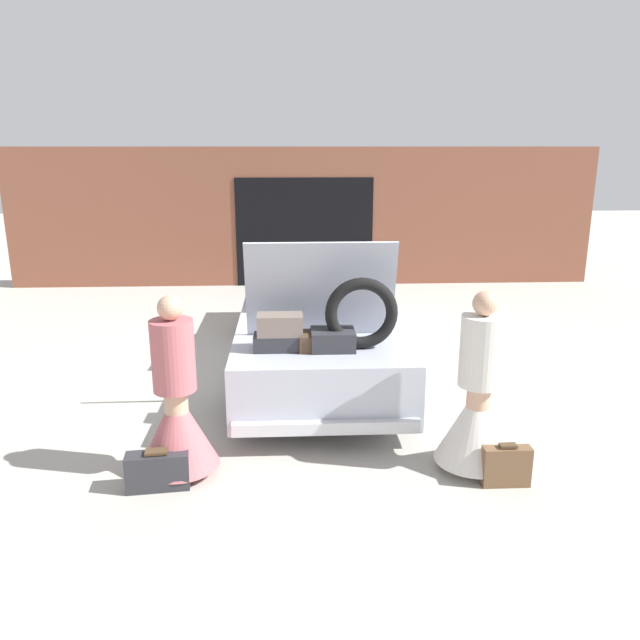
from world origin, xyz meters
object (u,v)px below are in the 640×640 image
at_px(person_right, 478,408).
at_px(suitcase_beside_right_person, 506,466).
at_px(car, 315,319).
at_px(suitcase_beside_left_person, 158,471).
at_px(person_left, 177,413).

distance_m(person_right, suitcase_beside_right_person, 0.54).
bearing_deg(suitcase_beside_right_person, person_right, 119.80).
xyz_separation_m(car, suitcase_beside_left_person, (-1.46, -3.09, -0.45)).
xyz_separation_m(person_right, suitcase_beside_left_person, (-2.77, -0.22, -0.41)).
bearing_deg(person_right, person_left, 76.92).
distance_m(car, suitcase_beside_right_person, 3.55).
distance_m(car, person_right, 3.16).
relative_size(car, suitcase_beside_right_person, 12.61).
height_order(car, suitcase_beside_left_person, car).
height_order(person_right, suitcase_beside_left_person, person_right).
height_order(person_left, suitcase_beside_right_person, person_left).
bearing_deg(car, person_left, -114.95).
xyz_separation_m(car, person_left, (-1.32, -2.83, -0.04)).
distance_m(person_right, suitcase_beside_left_person, 2.81).
xyz_separation_m(car, suitcase_beside_right_person, (1.50, -3.19, -0.43)).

